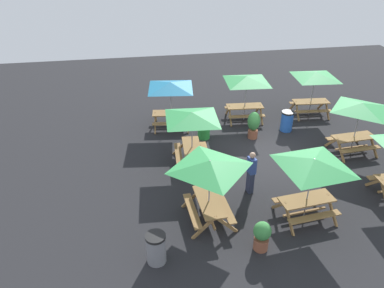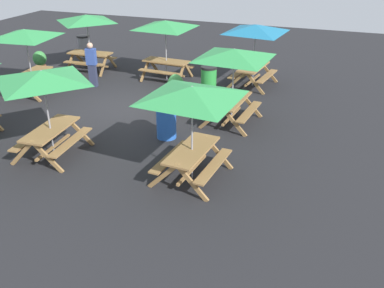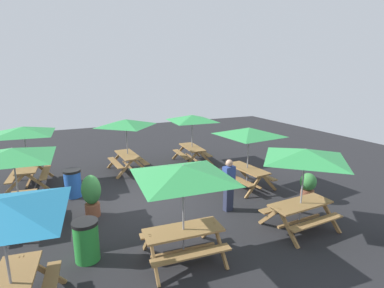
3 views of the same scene
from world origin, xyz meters
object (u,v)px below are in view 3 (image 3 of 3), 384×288
(trash_bin_blue, at_px, (73,183))
(potted_plant_0, at_px, (91,194))
(picnic_table_0, at_px, (192,122))
(picnic_table_3, at_px, (249,136))
(picnic_table_4, at_px, (13,159))
(picnic_table_7, at_px, (0,217))
(person_standing, at_px, (229,184))
(picnic_table_2, at_px, (24,135))
(picnic_table_1, at_px, (183,179))
(picnic_table_5, at_px, (126,127))
(trash_bin_green, at_px, (86,241))
(potted_plant_1, at_px, (308,186))
(picnic_table_6, at_px, (305,160))

(trash_bin_blue, xyz_separation_m, potted_plant_0, (-1.80, -0.43, 0.22))
(picnic_table_0, relative_size, picnic_table_3, 1.00)
(picnic_table_4, relative_size, picnic_table_7, 1.01)
(picnic_table_0, xyz_separation_m, person_standing, (-5.20, 1.13, -1.10))
(picnic_table_2, relative_size, trash_bin_blue, 2.88)
(picnic_table_2, height_order, picnic_table_4, same)
(picnic_table_1, xyz_separation_m, picnic_table_5, (6.92, -0.30, 0.00))
(trash_bin_blue, height_order, trash_bin_green, same)
(picnic_table_3, bearing_deg, picnic_table_0, 1.71)
(person_standing, bearing_deg, picnic_table_3, -149.78)
(picnic_table_2, height_order, picnic_table_3, same)
(picnic_table_0, relative_size, trash_bin_blue, 2.88)
(picnic_table_2, relative_size, potted_plant_1, 2.85)
(picnic_table_0, bearing_deg, trash_bin_blue, 112.78)
(picnic_table_5, height_order, picnic_table_7, same)
(picnic_table_7, distance_m, trash_bin_green, 2.40)
(trash_bin_blue, relative_size, potted_plant_0, 0.75)
(picnic_table_6, xyz_separation_m, potted_plant_1, (1.27, -1.57, -1.45))
(picnic_table_1, bearing_deg, picnic_table_4, -38.77)
(trash_bin_green, height_order, potted_plant_0, potted_plant_0)
(trash_bin_green, bearing_deg, trash_bin_blue, 0.70)
(picnic_table_6, bearing_deg, picnic_table_2, -47.09)
(picnic_table_5, distance_m, picnic_table_7, 8.21)
(picnic_table_1, height_order, picnic_table_6, same)
(picnic_table_7, height_order, trash_bin_green, picnic_table_7)
(picnic_table_6, relative_size, potted_plant_1, 2.36)
(picnic_table_6, distance_m, potted_plant_1, 2.48)
(picnic_table_3, height_order, picnic_table_5, same)
(person_standing, bearing_deg, picnic_table_0, -111.77)
(trash_bin_green, bearing_deg, picnic_table_5, -21.19)
(picnic_table_0, distance_m, picnic_table_5, 3.11)
(potted_plant_0, relative_size, potted_plant_1, 1.31)
(picnic_table_0, height_order, picnic_table_4, same)
(picnic_table_6, bearing_deg, trash_bin_blue, -44.63)
(picnic_table_2, xyz_separation_m, picnic_table_3, (-3.66, -7.47, 0.00))
(picnic_table_7, bearing_deg, person_standing, -61.71)
(picnic_table_5, bearing_deg, picnic_table_6, -159.18)
(picnic_table_0, distance_m, person_standing, 5.44)
(potted_plant_0, bearing_deg, person_standing, -109.37)
(picnic_table_5, distance_m, potted_plant_1, 7.56)
(picnic_table_1, relative_size, person_standing, 1.69)
(picnic_table_6, height_order, potted_plant_0, picnic_table_6)
(picnic_table_2, bearing_deg, person_standing, -126.29)
(potted_plant_1, bearing_deg, picnic_table_0, 16.07)
(picnic_table_6, bearing_deg, picnic_table_7, 0.22)
(picnic_table_1, distance_m, picnic_table_6, 3.49)
(potted_plant_0, distance_m, potted_plant_1, 6.98)
(picnic_table_3, distance_m, potted_plant_1, 2.64)
(picnic_table_7, xyz_separation_m, person_standing, (2.17, -5.64, -1.10))
(picnic_table_2, height_order, potted_plant_0, picnic_table_2)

